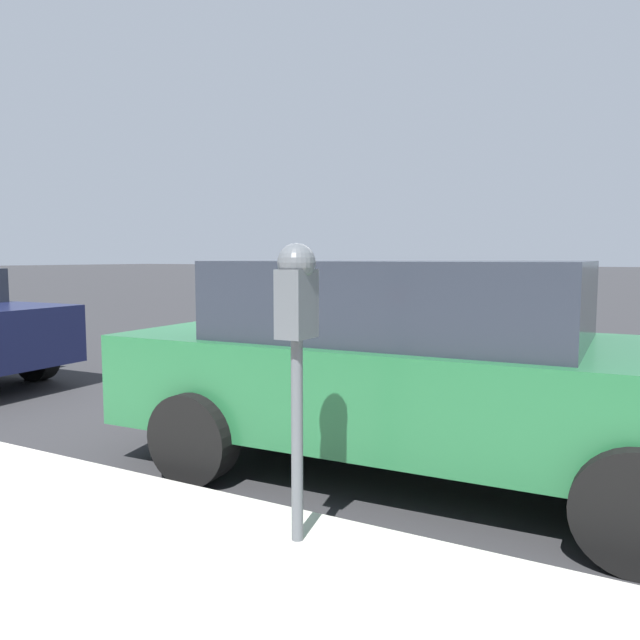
{
  "coord_description": "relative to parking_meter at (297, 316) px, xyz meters",
  "views": [
    {
      "loc": [
        -5.17,
        -2.53,
        1.56
      ],
      "look_at": [
        -2.24,
        -0.93,
        1.23
      ],
      "focal_mm": 35.0,
      "sensor_mm": 36.0,
      "label": 1
    }
  ],
  "objects": [
    {
      "name": "parking_meter",
      "position": [
        0.0,
        0.0,
        0.0
      ],
      "size": [
        0.21,
        0.19,
        1.51
      ],
      "color": "#4C5156",
      "rests_on": "sidewalk"
    },
    {
      "name": "car_green",
      "position": [
        1.57,
        -0.08,
        -0.47
      ],
      "size": [
        2.14,
        4.47,
        1.54
      ],
      "rotation": [
        0.0,
        0.0,
        3.18
      ],
      "color": "#1E5B33",
      "rests_on": "ground_plane"
    },
    {
      "name": "ground_plane",
      "position": [
        2.54,
        0.96,
        -1.27
      ],
      "size": [
        220.0,
        220.0,
        0.0
      ],
      "primitive_type": "plane",
      "color": "#2B2B2D"
    }
  ]
}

